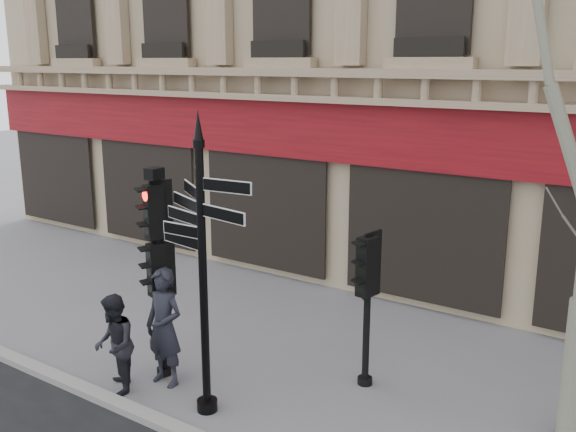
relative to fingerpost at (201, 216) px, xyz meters
The scene contains 6 objects.
ground 3.23m from the fingerpost, 34.59° to the left, with size 80.00×80.00×0.00m, color slate.
fingerpost is the anchor object (origin of this frame).
traffic_signal_main 1.62m from the fingerpost, 161.61° to the left, with size 0.45×0.38×3.49m.
traffic_signal_secondary 2.87m from the fingerpost, 52.55° to the left, with size 0.46×0.36×2.48m.
pedestrian_a 2.32m from the fingerpost, 166.14° to the left, with size 0.71×0.46×1.94m, color black.
pedestrian_b 2.71m from the fingerpost, 166.04° to the right, with size 0.78×0.61×1.61m, color black.
Camera 1 is at (4.87, -7.14, 5.09)m, focal length 40.00 mm.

